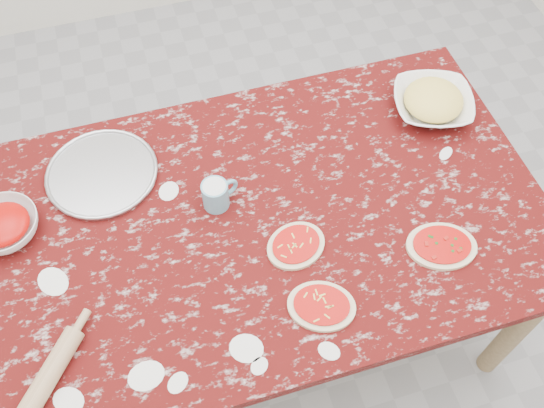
{
  "coord_description": "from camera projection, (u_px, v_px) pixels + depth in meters",
  "views": [
    {
      "loc": [
        -0.27,
        -0.89,
        2.2
      ],
      "look_at": [
        0.0,
        0.0,
        0.8
      ],
      "focal_mm": 39.09,
      "sensor_mm": 36.0,
      "label": 1
    }
  ],
  "objects": [
    {
      "name": "cheese_bowl",
      "position": [
        432.0,
        104.0,
        1.92
      ],
      "size": [
        0.32,
        0.32,
        0.06
      ],
      "primitive_type": "imported",
      "rotation": [
        0.0,
        0.0,
        -0.29
      ],
      "color": "white",
      "rests_on": "worktable"
    },
    {
      "name": "pizza_mid",
      "position": [
        296.0,
        245.0,
        1.66
      ],
      "size": [
        0.21,
        0.19,
        0.02
      ],
      "color": "beige",
      "rests_on": "worktable"
    },
    {
      "name": "sauce_bowl",
      "position": [
        4.0,
        227.0,
        1.66
      ],
      "size": [
        0.23,
        0.23,
        0.06
      ],
      "primitive_type": "imported",
      "rotation": [
        0.0,
        0.0,
        -0.14
      ],
      "color": "white",
      "rests_on": "worktable"
    },
    {
      "name": "pizza_right",
      "position": [
        441.0,
        246.0,
        1.65
      ],
      "size": [
        0.23,
        0.2,
        0.02
      ],
      "color": "beige",
      "rests_on": "worktable"
    },
    {
      "name": "worktable",
      "position": [
        272.0,
        228.0,
        1.79
      ],
      "size": [
        1.6,
        1.0,
        0.75
      ],
      "color": "#410A09",
      "rests_on": "ground"
    },
    {
      "name": "pizza_left",
      "position": [
        321.0,
        306.0,
        1.55
      ],
      "size": [
        0.22,
        0.2,
        0.02
      ],
      "color": "beige",
      "rests_on": "worktable"
    },
    {
      "name": "ground",
      "position": [
        272.0,
        315.0,
        2.35
      ],
      "size": [
        4.0,
        4.0,
        0.0
      ],
      "primitive_type": "plane",
      "color": "gray"
    },
    {
      "name": "flour_mug",
      "position": [
        216.0,
        194.0,
        1.7
      ],
      "size": [
        0.11,
        0.08,
        0.09
      ],
      "color": "#64A0B8",
      "rests_on": "worktable"
    },
    {
      "name": "rolling_pin",
      "position": [
        47.0,
        379.0,
        1.43
      ],
      "size": [
        0.2,
        0.24,
        0.05
      ],
      "primitive_type": "cylinder",
      "rotation": [
        0.0,
        1.57,
        0.91
      ],
      "color": "tan",
      "rests_on": "worktable"
    },
    {
      "name": "pizza_tray",
      "position": [
        102.0,
        174.0,
        1.79
      ],
      "size": [
        0.44,
        0.44,
        0.01
      ],
      "primitive_type": "cylinder",
      "rotation": [
        0.0,
        0.0,
        -0.42
      ],
      "color": "#B2B2B7",
      "rests_on": "worktable"
    }
  ]
}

